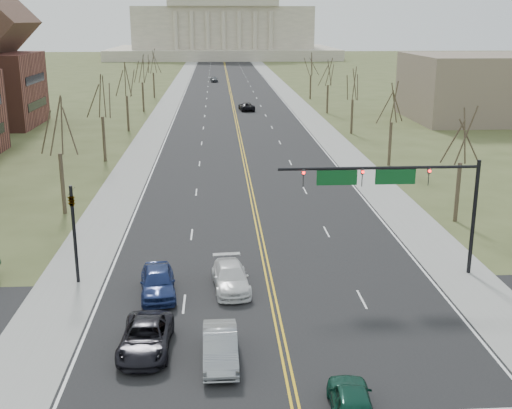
{
  "coord_description": "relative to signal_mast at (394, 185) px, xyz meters",
  "views": [
    {
      "loc": [
        -3.0,
        -22.83,
        15.22
      ],
      "look_at": [
        -0.42,
        19.3,
        3.0
      ],
      "focal_mm": 45.0,
      "sensor_mm": 36.0,
      "label": 1
    }
  ],
  "objects": [
    {
      "name": "tree_r_1",
      "position": [
        8.05,
        30.5,
        0.79
      ],
      "size": [
        3.74,
        3.74,
        8.5
      ],
      "color": "#352C1F",
      "rests_on": "ground"
    },
    {
      "name": "ground",
      "position": [
        -7.45,
        -13.5,
        -5.76
      ],
      "size": [
        600.0,
        600.0,
        0.0
      ],
      "primitive_type": "plane",
      "color": "#434D26",
      "rests_on": "ground"
    },
    {
      "name": "car_far_nb",
      "position": [
        -5.31,
        74.83,
        -5.05
      ],
      "size": [
        2.89,
        5.27,
        1.4
      ],
      "primitive_type": "imported",
      "rotation": [
        0.0,
        0.0,
        3.26
      ],
      "color": "black",
      "rests_on": "road"
    },
    {
      "name": "tree_l_2",
      "position": [
        -22.95,
        54.5,
        1.18
      ],
      "size": [
        3.96,
        3.96,
        9.0
      ],
      "color": "#352C1F",
      "rests_on": "ground"
    },
    {
      "name": "tree_l_3",
      "position": [
        -22.95,
        74.5,
        1.18
      ],
      "size": [
        3.96,
        3.96,
        9.0
      ],
      "color": "#352C1F",
      "rests_on": "ground"
    },
    {
      "name": "tree_r_4",
      "position": [
        8.05,
        90.5,
        0.79
      ],
      "size": [
        3.74,
        3.74,
        8.5
      ],
      "color": "#352C1F",
      "rests_on": "ground"
    },
    {
      "name": "capitol",
      "position": [
        -7.45,
        236.41,
        8.44
      ],
      "size": [
        90.0,
        60.0,
        50.0
      ],
      "color": "beige",
      "rests_on": "ground"
    },
    {
      "name": "signal_mast",
      "position": [
        0.0,
        0.0,
        0.0
      ],
      "size": [
        12.12,
        0.44,
        7.2
      ],
      "color": "black",
      "rests_on": "ground"
    },
    {
      "name": "car_sb_outer_lead",
      "position": [
        -13.99,
        -8.64,
        -5.05
      ],
      "size": [
        2.45,
        5.11,
        1.4
      ],
      "primitive_type": "imported",
      "rotation": [
        0.0,
        0.0,
        -0.02
      ],
      "color": "black",
      "rests_on": "road"
    },
    {
      "name": "car_sb_inner_lead",
      "position": [
        -10.47,
        -9.85,
        -5.0
      ],
      "size": [
        1.64,
        4.54,
        1.49
      ],
      "primitive_type": "imported",
      "rotation": [
        0.0,
        0.0,
        0.01
      ],
      "color": "gray",
      "rests_on": "road"
    },
    {
      "name": "center_line",
      "position": [
        -7.45,
        96.5,
        -5.75
      ],
      "size": [
        0.42,
        380.0,
        0.01
      ],
      "primitive_type": "cube",
      "color": "gold",
      "rests_on": "road"
    },
    {
      "name": "sidewalk_left",
      "position": [
        -19.45,
        96.5,
        -5.75
      ],
      "size": [
        4.0,
        380.0,
        0.03
      ],
      "primitive_type": "cube",
      "color": "gray",
      "rests_on": "ground"
    },
    {
      "name": "road",
      "position": [
        -7.45,
        96.5,
        -5.76
      ],
      "size": [
        20.0,
        380.0,
        0.01
      ],
      "primitive_type": "cube",
      "color": "black",
      "rests_on": "ground"
    },
    {
      "name": "cross_road",
      "position": [
        -7.45,
        -7.5,
        -5.76
      ],
      "size": [
        120.0,
        14.0,
        0.01
      ],
      "primitive_type": "cube",
      "color": "black",
      "rests_on": "ground"
    },
    {
      "name": "edge_line_left",
      "position": [
        -17.25,
        96.5,
        -5.75
      ],
      "size": [
        0.15,
        380.0,
        0.01
      ],
      "primitive_type": "cube",
      "color": "silver",
      "rests_on": "road"
    },
    {
      "name": "tree_l_4",
      "position": [
        -22.95,
        94.5,
        1.18
      ],
      "size": [
        3.96,
        3.96,
        9.0
      ],
      "color": "#352C1F",
      "rests_on": "ground"
    },
    {
      "name": "tree_l_0",
      "position": [
        -22.95,
        14.5,
        1.18
      ],
      "size": [
        3.96,
        3.96,
        9.0
      ],
      "color": "#352C1F",
      "rests_on": "ground"
    },
    {
      "name": "bldg_right_mass",
      "position": [
        32.55,
        62.5,
        -0.76
      ],
      "size": [
        25.0,
        20.0,
        10.0
      ],
      "primitive_type": "cube",
      "color": "#796856",
      "rests_on": "ground"
    },
    {
      "name": "car_nb_inner_lead",
      "position": [
        -5.33,
        -14.54,
        -5.03
      ],
      "size": [
        2.0,
        4.34,
        1.44
      ],
      "primitive_type": "imported",
      "rotation": [
        0.0,
        0.0,
        3.07
      ],
      "color": "#0D3C2D",
      "rests_on": "road"
    },
    {
      "name": "car_sb_inner_second",
      "position": [
        -9.8,
        -1.55,
        -5.04
      ],
      "size": [
        2.41,
        5.04,
        1.42
      ],
      "primitive_type": "imported",
      "rotation": [
        0.0,
        0.0,
        0.09
      ],
      "color": "silver",
      "rests_on": "road"
    },
    {
      "name": "tree_r_2",
      "position": [
        8.05,
        50.5,
        0.79
      ],
      "size": [
        3.74,
        3.74,
        8.5
      ],
      "color": "#352C1F",
      "rests_on": "ground"
    },
    {
      "name": "edge_line_right",
      "position": [
        2.35,
        96.5,
        -5.75
      ],
      "size": [
        0.15,
        380.0,
        0.01
      ],
      "primitive_type": "cube",
      "color": "silver",
      "rests_on": "road"
    },
    {
      "name": "tree_r_3",
      "position": [
        8.05,
        70.5,
        0.79
      ],
      "size": [
        3.74,
        3.74,
        8.5
      ],
      "color": "#352C1F",
      "rests_on": "ground"
    },
    {
      "name": "signal_left",
      "position": [
        -18.95,
        0.0,
        -2.05
      ],
      "size": [
        0.32,
        0.36,
        6.0
      ],
      "color": "black",
      "rests_on": "ground"
    },
    {
      "name": "tree_l_1",
      "position": [
        -22.95,
        34.5,
        1.18
      ],
      "size": [
        3.96,
        3.96,
        9.0
      ],
      "color": "#352C1F",
      "rests_on": "ground"
    },
    {
      "name": "sidewalk_right",
      "position": [
        4.55,
        96.5,
        -5.75
      ],
      "size": [
        4.0,
        380.0,
        0.03
      ],
      "primitive_type": "cube",
      "color": "gray",
      "rests_on": "ground"
    },
    {
      "name": "car_sb_outer_second",
      "position": [
        -13.98,
        -2.2,
        -4.93
      ],
      "size": [
        2.45,
        5.01,
        1.65
      ],
      "primitive_type": "imported",
      "rotation": [
        0.0,
        0.0,
        0.11
      ],
      "color": "navy",
      "rests_on": "road"
    },
    {
      "name": "car_far_sb",
      "position": [
        -11.05,
        127.74,
        -5.05
      ],
      "size": [
        2.11,
        4.27,
        1.4
      ],
      "primitive_type": "imported",
      "rotation": [
        0.0,
        0.0,
        0.12
      ],
      "color": "#54575C",
      "rests_on": "road"
    },
    {
      "name": "tree_r_0",
      "position": [
        8.05,
        10.5,
        0.79
      ],
      "size": [
        3.74,
        3.74,
        8.5
      ],
      "color": "#352C1F",
      "rests_on": "ground"
    }
  ]
}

